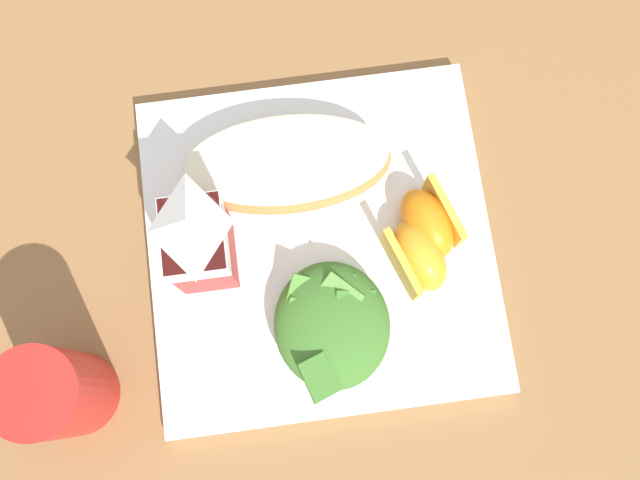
{
  "coord_description": "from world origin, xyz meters",
  "views": [
    {
      "loc": [
        -0.12,
        0.02,
        0.61
      ],
      "look_at": [
        0.0,
        0.0,
        0.03
      ],
      "focal_mm": 42.04,
      "sensor_mm": 36.0,
      "label": 1
    }
  ],
  "objects_px": {
    "cheesy_pizza_bread": "(288,164)",
    "drinking_red_cup": "(57,393)",
    "orange_wedge_front": "(417,257)",
    "white_plate": "(320,244)",
    "green_salad_pile": "(334,324)",
    "orange_wedge_middle": "(428,218)",
    "milk_carton": "(197,236)"
  },
  "relations": [
    {
      "from": "green_salad_pile",
      "to": "orange_wedge_front",
      "type": "relative_size",
      "value": 1.57
    },
    {
      "from": "green_salad_pile",
      "to": "drinking_red_cup",
      "type": "xyz_separation_m",
      "value": [
        -0.02,
        0.21,
        0.02
      ]
    },
    {
      "from": "white_plate",
      "to": "drinking_red_cup",
      "type": "bearing_deg",
      "value": 114.36
    },
    {
      "from": "cheesy_pizza_bread",
      "to": "orange_wedge_middle",
      "type": "xyz_separation_m",
      "value": [
        -0.06,
        -0.11,
        0.0
      ]
    },
    {
      "from": "orange_wedge_front",
      "to": "white_plate",
      "type": "bearing_deg",
      "value": 70.86
    },
    {
      "from": "white_plate",
      "to": "drinking_red_cup",
      "type": "distance_m",
      "value": 0.23
    },
    {
      "from": "green_salad_pile",
      "to": "orange_wedge_middle",
      "type": "relative_size",
      "value": 1.58
    },
    {
      "from": "orange_wedge_middle",
      "to": "milk_carton",
      "type": "bearing_deg",
      "value": 89.68
    },
    {
      "from": "milk_carton",
      "to": "orange_wedge_middle",
      "type": "xyz_separation_m",
      "value": [
        -0.0,
        -0.18,
        -0.04
      ]
    },
    {
      "from": "orange_wedge_middle",
      "to": "drinking_red_cup",
      "type": "xyz_separation_m",
      "value": [
        -0.1,
        0.3,
        0.02
      ]
    },
    {
      "from": "orange_wedge_front",
      "to": "cheesy_pizza_bread",
      "type": "bearing_deg",
      "value": 45.76
    },
    {
      "from": "green_salad_pile",
      "to": "orange_wedge_front",
      "type": "distance_m",
      "value": 0.08
    },
    {
      "from": "milk_carton",
      "to": "green_salad_pile",
      "type": "bearing_deg",
      "value": -128.91
    },
    {
      "from": "cheesy_pizza_bread",
      "to": "milk_carton",
      "type": "bearing_deg",
      "value": 129.07
    },
    {
      "from": "milk_carton",
      "to": "orange_wedge_front",
      "type": "distance_m",
      "value": 0.17
    },
    {
      "from": "cheesy_pizza_bread",
      "to": "orange_wedge_middle",
      "type": "distance_m",
      "value": 0.12
    },
    {
      "from": "milk_carton",
      "to": "orange_wedge_front",
      "type": "relative_size",
      "value": 1.61
    },
    {
      "from": "drinking_red_cup",
      "to": "cheesy_pizza_bread",
      "type": "bearing_deg",
      "value": -50.26
    },
    {
      "from": "cheesy_pizza_bread",
      "to": "drinking_red_cup",
      "type": "relative_size",
      "value": 1.6
    },
    {
      "from": "orange_wedge_front",
      "to": "drinking_red_cup",
      "type": "distance_m",
      "value": 0.29
    },
    {
      "from": "orange_wedge_middle",
      "to": "cheesy_pizza_bread",
      "type": "bearing_deg",
      "value": 60.38
    },
    {
      "from": "drinking_red_cup",
      "to": "orange_wedge_middle",
      "type": "bearing_deg",
      "value": -71.66
    },
    {
      "from": "white_plate",
      "to": "orange_wedge_front",
      "type": "xyz_separation_m",
      "value": [
        -0.03,
        -0.07,
        0.03
      ]
    },
    {
      "from": "milk_carton",
      "to": "drinking_red_cup",
      "type": "height_order",
      "value": "milk_carton"
    },
    {
      "from": "orange_wedge_front",
      "to": "drinking_red_cup",
      "type": "relative_size",
      "value": 0.64
    },
    {
      "from": "green_salad_pile",
      "to": "drinking_red_cup",
      "type": "height_order",
      "value": "drinking_red_cup"
    },
    {
      "from": "cheesy_pizza_bread",
      "to": "drinking_red_cup",
      "type": "xyz_separation_m",
      "value": [
        -0.16,
        0.19,
        0.02
      ]
    },
    {
      "from": "white_plate",
      "to": "orange_wedge_front",
      "type": "distance_m",
      "value": 0.08
    },
    {
      "from": "cheesy_pizza_bread",
      "to": "drinking_red_cup",
      "type": "height_order",
      "value": "drinking_red_cup"
    },
    {
      "from": "white_plate",
      "to": "orange_wedge_middle",
      "type": "bearing_deg",
      "value": -87.54
    },
    {
      "from": "cheesy_pizza_bread",
      "to": "green_salad_pile",
      "type": "xyz_separation_m",
      "value": [
        -0.13,
        -0.02,
        0.0
      ]
    },
    {
      "from": "green_salad_pile",
      "to": "drinking_red_cup",
      "type": "distance_m",
      "value": 0.21
    }
  ]
}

